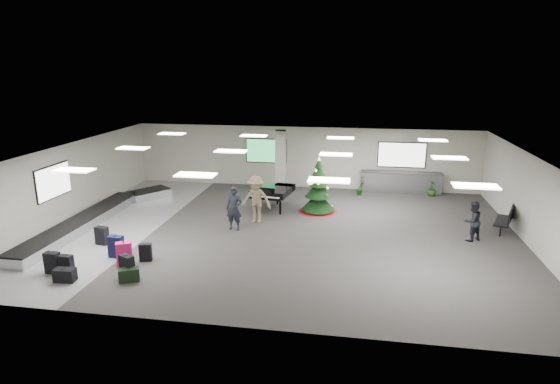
% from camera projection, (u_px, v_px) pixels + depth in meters
% --- Properties ---
extents(ground, '(18.00, 18.00, 0.00)m').
position_uv_depth(ground, '(282.00, 231.00, 18.36)').
color(ground, '#373332').
rests_on(ground, ground).
extents(room_envelope, '(18.02, 14.02, 3.21)m').
position_uv_depth(room_envelope, '(276.00, 170.00, 18.44)').
color(room_envelope, '#B1AFA2').
rests_on(room_envelope, ground).
extents(baggage_carousel, '(2.28, 9.71, 0.43)m').
position_uv_depth(baggage_carousel, '(97.00, 217.00, 19.47)').
color(baggage_carousel, silver).
rests_on(baggage_carousel, ground).
extents(service_counter, '(4.05, 0.65, 1.08)m').
position_uv_depth(service_counter, '(400.00, 182.00, 23.74)').
color(service_counter, silver).
rests_on(service_counter, ground).
extents(suitcase_0, '(0.43, 0.25, 0.67)m').
position_uv_depth(suitcase_0, '(67.00, 265.00, 14.52)').
color(suitcase_0, black).
rests_on(suitcase_0, ground).
extents(suitcase_1, '(0.53, 0.42, 0.75)m').
position_uv_depth(suitcase_1, '(127.00, 266.00, 14.33)').
color(suitcase_1, black).
rests_on(suitcase_1, ground).
extents(pink_suitcase, '(0.58, 0.48, 0.81)m').
position_uv_depth(pink_suitcase, '(124.00, 254.00, 15.20)').
color(pink_suitcase, '#D81C65').
rests_on(pink_suitcase, ground).
extents(suitcase_3, '(0.45, 0.32, 0.62)m').
position_uv_depth(suitcase_3, '(146.00, 252.00, 15.56)').
color(suitcase_3, black).
rests_on(suitcase_3, ground).
extents(navy_suitcase, '(0.52, 0.33, 0.78)m').
position_uv_depth(navy_suitcase, '(116.00, 247.00, 15.84)').
color(navy_suitcase, black).
rests_on(navy_suitcase, ground).
extents(suitcase_5, '(0.47, 0.26, 0.71)m').
position_uv_depth(suitcase_5, '(53.00, 263.00, 14.63)').
color(suitcase_5, black).
rests_on(suitcase_5, ground).
extents(green_duffel, '(0.67, 0.53, 0.42)m').
position_uv_depth(green_duffel, '(129.00, 275.00, 14.14)').
color(green_duffel, black).
rests_on(green_duffel, ground).
extents(suitcase_8, '(0.49, 0.34, 0.69)m').
position_uv_depth(suitcase_8, '(102.00, 236.00, 16.97)').
color(suitcase_8, black).
rests_on(suitcase_8, ground).
extents(black_duffel, '(0.65, 0.40, 0.43)m').
position_uv_depth(black_duffel, '(65.00, 275.00, 14.11)').
color(black_duffel, black).
rests_on(black_duffel, ground).
extents(christmas_tree, '(1.75, 1.75, 2.49)m').
position_uv_depth(christmas_tree, '(318.00, 193.00, 20.61)').
color(christmas_tree, maroon).
rests_on(christmas_tree, ground).
extents(grand_piano, '(1.84, 2.22, 1.15)m').
position_uv_depth(grand_piano, '(272.00, 191.00, 21.02)').
color(grand_piano, black).
rests_on(grand_piano, ground).
extents(bench, '(1.09, 1.66, 1.00)m').
position_uv_depth(bench, '(506.00, 218.00, 18.18)').
color(bench, black).
rests_on(bench, ground).
extents(traveler_a, '(0.66, 0.45, 1.75)m').
position_uv_depth(traveler_a, '(234.00, 209.00, 18.34)').
color(traveler_a, black).
rests_on(traveler_a, ground).
extents(traveler_b, '(1.33, 0.84, 1.96)m').
position_uv_depth(traveler_b, '(256.00, 199.00, 19.20)').
color(traveler_b, '#816A4F').
rests_on(traveler_b, ground).
extents(traveler_bench, '(0.93, 0.89, 1.52)m').
position_uv_depth(traveler_bench, '(472.00, 221.00, 17.23)').
color(traveler_bench, black).
rests_on(traveler_bench, ground).
extents(potted_plant_left, '(0.50, 0.47, 0.73)m').
position_uv_depth(potted_plant_left, '(360.00, 188.00, 23.33)').
color(potted_plant_left, '#194616').
rests_on(potted_plant_left, ground).
extents(potted_plant_right, '(0.57, 0.57, 0.77)m').
position_uv_depth(potted_plant_right, '(432.00, 188.00, 23.18)').
color(potted_plant_right, '#194616').
rests_on(potted_plant_right, ground).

